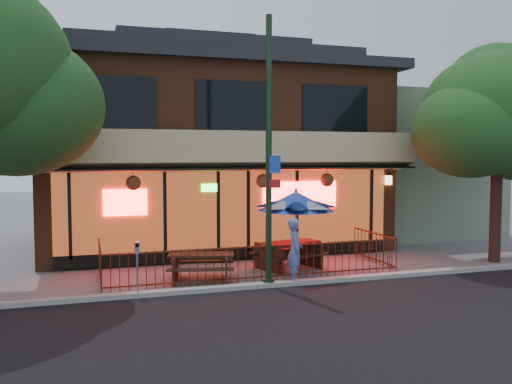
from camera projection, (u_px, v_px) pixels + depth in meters
ground at (264, 283)px, 14.59m from camera, size 80.00×80.00×0.00m
asphalt_street at (378, 365)px, 8.88m from camera, size 80.00×11.00×0.00m
curb at (270, 285)px, 14.11m from camera, size 80.00×0.25×0.12m
restaurant_building at (207, 137)px, 21.07m from camera, size 12.96×9.49×8.05m
neighbor_building at (400, 164)px, 24.40m from camera, size 6.00×7.00×6.00m
patio_fence at (258, 256)px, 15.03m from camera, size 8.44×2.62×1.00m
street_light at (269, 166)px, 13.99m from camera, size 0.43×0.32×7.00m
street_tree_right at (498, 107)px, 17.21m from camera, size 4.80×4.80×7.02m
picnic_table_left at (201, 263)px, 14.75m from camera, size 2.05×1.75×0.76m
picnic_table_right at (289, 251)px, 16.34m from camera, size 2.25×1.95×0.82m
patio_umbrella at (296, 201)px, 15.56m from camera, size 2.17×2.17×2.48m
pedestrian at (295, 251)px, 14.42m from camera, size 0.56×0.72×1.77m
parking_meter_near at (137, 260)px, 13.06m from camera, size 0.12×0.11×1.35m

